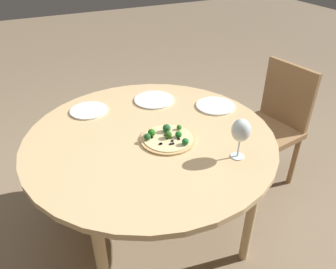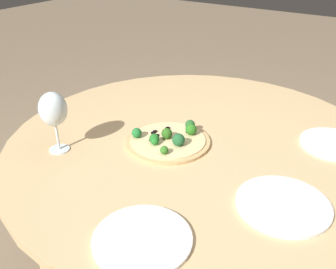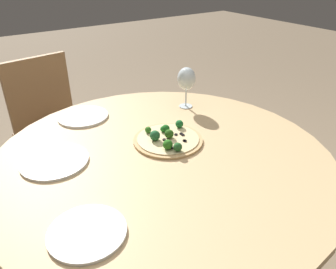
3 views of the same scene
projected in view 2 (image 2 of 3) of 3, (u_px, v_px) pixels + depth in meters
name	position (u px, v px, depth m)	size (l,w,h in m)	color
dining_table	(197.00, 156.00, 1.26)	(1.25, 1.25, 0.70)	tan
pizza	(169.00, 139.00, 1.21)	(0.27, 0.27, 0.05)	tan
wine_glass	(53.00, 110.00, 1.11)	(0.09, 0.09, 0.19)	silver
plate_near	(142.00, 239.00, 0.83)	(0.22, 0.22, 0.01)	silver
plate_far	(283.00, 204.00, 0.94)	(0.24, 0.24, 0.01)	silver
plate_side	(333.00, 144.00, 1.20)	(0.21, 0.21, 0.01)	silver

